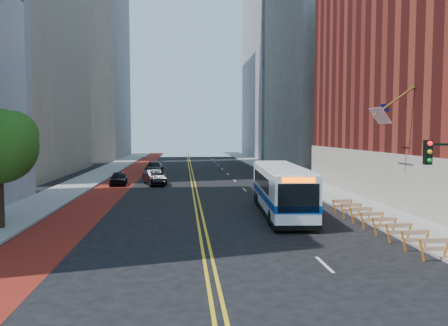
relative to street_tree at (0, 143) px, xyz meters
name	(u,v)px	position (x,y,z in m)	size (l,w,h in m)	color
ground	(207,254)	(11.24, -6.04, -4.91)	(160.00, 160.00, 0.00)	black
sidewalk_left	(85,182)	(-0.76, 23.96, -4.84)	(4.00, 140.00, 0.15)	gray
sidewalk_right	(296,179)	(23.24, 23.96, -4.84)	(4.00, 140.00, 0.15)	gray
bus_lane_paint	(120,182)	(3.14, 23.96, -4.91)	(3.60, 140.00, 0.01)	maroon
center_line_inner	(191,181)	(11.06, 23.96, -4.91)	(0.14, 140.00, 0.01)	gold
center_line_outer	(194,181)	(11.42, 23.96, -4.91)	(0.14, 140.00, 0.01)	gold
lane_dashes	(228,174)	(16.04, 31.96, -4.90)	(0.14, 98.20, 0.01)	silver
midrise_right_near	(337,40)	(34.24, 41.96, 15.09)	(18.00, 26.00, 40.00)	slate
midrise_right_far	(295,34)	(35.24, 71.96, 22.59)	(20.00, 28.00, 55.00)	gray
midrise_left_far	(74,5)	(-12.76, 71.96, 27.59)	(20.00, 26.00, 65.00)	slate
construction_barriers	(378,220)	(20.84, -2.62, -4.24)	(1.42, 10.91, 1.00)	orange
street_tree	(0,143)	(0.00, 0.00, 0.00)	(4.20, 4.20, 6.70)	black
transit_bus	(281,189)	(16.75, 3.37, -3.21)	(3.38, 12.02, 3.27)	white
car_a	(118,178)	(3.37, 20.94, -4.20)	(1.67, 4.14, 1.41)	black
car_b	(154,177)	(7.12, 20.72, -4.13)	(1.66, 4.77, 1.57)	black
car_c	(154,168)	(6.27, 33.67, -4.12)	(2.21, 5.44, 1.58)	black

